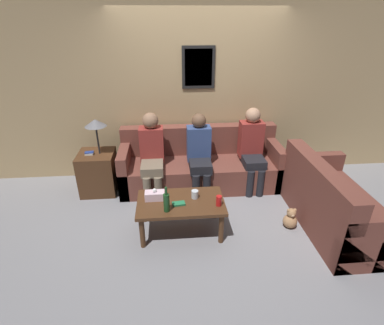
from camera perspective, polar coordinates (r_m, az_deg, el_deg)
ground_plane at (r=4.34m, az=2.26°, el=-7.05°), size 16.00×16.00×0.00m
wall_back at (r=4.67m, az=1.13°, el=12.90°), size 9.00×0.08×2.60m
couch_main at (r=4.62m, az=1.58°, el=-0.56°), size 2.39×0.81×0.86m
couch_side at (r=4.07m, az=25.31°, el=-7.37°), size 0.81×1.59×0.86m
coffee_table at (r=3.56m, az=-2.15°, el=-8.19°), size 1.02×0.60×0.43m
side_table_with_lamp at (r=4.60m, az=-17.45°, el=-1.35°), size 0.50×0.50×1.12m
wine_bottle at (r=3.31m, az=-4.88°, el=-7.52°), size 0.07×0.07×0.31m
drinking_glass at (r=3.56m, az=0.55°, el=-6.07°), size 0.08×0.08×0.10m
book_stack at (r=3.47m, az=-2.56°, el=-7.84°), size 0.15×0.10×0.02m
soda_can at (r=3.44m, az=5.15°, el=-7.26°), size 0.07×0.07×0.12m
tissue_box at (r=3.56m, az=-7.10°, el=-6.22°), size 0.23×0.12×0.15m
person_left at (r=4.29m, az=-7.66°, el=2.02°), size 0.34×0.61×1.18m
person_middle at (r=4.30m, az=1.42°, el=2.05°), size 0.34×0.57×1.15m
person_right at (r=4.49m, az=11.37°, el=3.00°), size 0.34×0.58×1.20m
teddy_bear at (r=3.96m, az=18.22°, el=-10.22°), size 0.17×0.17×0.27m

